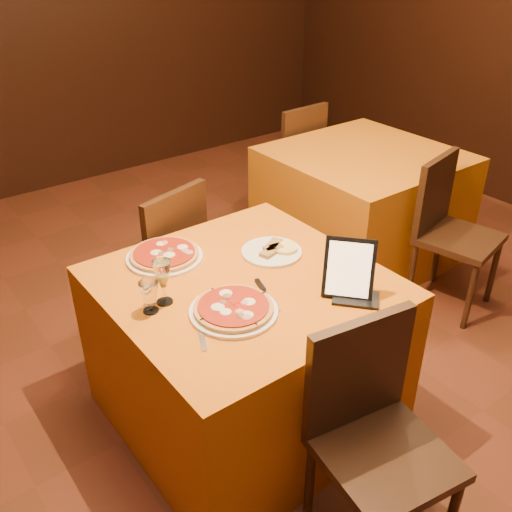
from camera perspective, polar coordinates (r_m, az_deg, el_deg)
floor at (r=2.80m, az=5.08°, el=-16.72°), size 6.00×7.00×0.01m
wall_back at (r=5.09m, az=-23.18°, el=20.88°), size 6.00×0.01×2.80m
main_table at (r=2.60m, az=-1.16°, el=-9.44°), size 1.10×1.10×0.75m
side_table at (r=3.97m, az=10.44°, el=5.02°), size 1.10×1.10×0.75m
chair_main_near at (r=2.12m, az=12.82°, el=-18.94°), size 0.51×0.51×0.91m
chair_main_far at (r=3.14m, az=-10.12°, el=-0.43°), size 0.56×0.56×0.91m
chair_side_near at (r=3.52m, az=19.70°, el=1.69°), size 0.43×0.43×0.91m
chair_side_far at (r=4.47m, az=3.03°, el=9.52°), size 0.42×0.42×0.91m
pizza_near at (r=2.18m, az=-2.26°, el=-5.37°), size 0.34×0.34×0.03m
pizza_far at (r=2.55m, az=-9.14°, el=0.04°), size 0.34×0.34×0.03m
cutlet_dish at (r=2.57m, az=1.57°, el=0.52°), size 0.27×0.27×0.03m
wine_glass at (r=2.22m, az=-9.27°, el=-2.58°), size 0.09×0.09×0.19m
water_glass at (r=2.20m, az=-10.59°, el=-4.06°), size 0.08×0.08×0.13m
tablet at (r=2.26m, az=9.29°, el=-1.23°), size 0.21×0.22×0.24m
knife at (r=2.27m, az=1.22°, el=-4.13°), size 0.08×0.21×0.01m
fork_near at (r=2.07m, az=-5.41°, el=-8.06°), size 0.09×0.15×0.01m
fork_far at (r=2.64m, az=-6.72°, el=0.96°), size 0.06×0.15×0.01m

